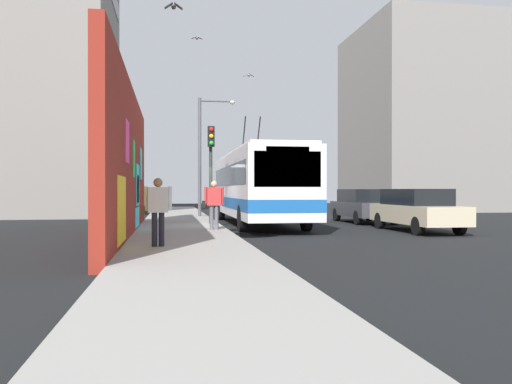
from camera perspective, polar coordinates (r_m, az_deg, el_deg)
The scene contains 14 objects.
ground_plane at distance 21.04m, azimuth -3.71°, elevation -3.98°, with size 80.00×80.00×0.00m, color black.
sidewalk_slab at distance 20.94m, azimuth -8.08°, elevation -3.80°, with size 48.00×3.20×0.15m, color gray.
graffiti_wall at distance 17.47m, azimuth -13.59°, elevation 3.02°, with size 15.05×0.32×4.81m.
building_far_left at distance 35.81m, azimuth -21.15°, elevation 12.94°, with size 10.69×7.20×18.87m.
building_far_right at distance 43.34m, azimuth 16.99°, elevation 7.49°, with size 11.33×9.21×14.08m.
city_bus at distance 23.47m, azimuth 0.12°, elevation 0.82°, with size 12.35×2.69×4.99m.
parked_car_champagne at distance 20.51m, azimuth 16.88°, elevation -1.76°, with size 4.94×1.74×1.58m.
parked_car_dark_gray at distance 25.43m, azimuth 11.53°, elevation -1.38°, with size 4.52×1.92×1.58m.
pedestrian_near_wall at distance 13.23m, azimuth -10.56°, elevation -1.52°, with size 0.23×0.75×1.68m.
pedestrian_at_curb at distance 18.57m, azimuth -4.57°, elevation -0.96°, with size 0.23×0.76×1.71m.
traffic_light at distance 21.98m, azimuth -4.88°, elevation 3.70°, with size 0.49×0.28×4.04m.
street_lamp at distance 28.45m, azimuth -5.61°, elevation 4.79°, with size 0.44×1.98×6.31m.
flying_pigeons at distance 23.59m, azimuth -4.79°, elevation 15.47°, with size 11.18×4.32×2.37m.
curbside_puddle at distance 18.11m, azimuth -0.88°, elevation -4.65°, with size 2.18×2.18×0.00m, color black.
Camera 1 is at (-20.88, 2.06, 1.53)m, focal length 37.13 mm.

